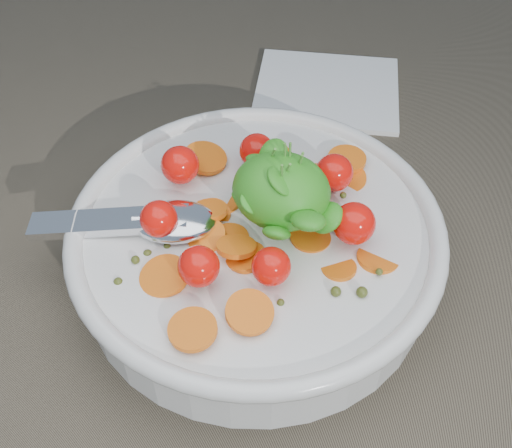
% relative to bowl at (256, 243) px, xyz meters
% --- Properties ---
extents(ground, '(6.00, 6.00, 0.00)m').
position_rel_bowl_xyz_m(ground, '(-0.01, 0.01, -0.04)').
color(ground, '#695E4B').
rests_on(ground, ground).
extents(bowl, '(0.34, 0.31, 0.13)m').
position_rel_bowl_xyz_m(bowl, '(0.00, 0.00, 0.00)').
color(bowl, silver).
rests_on(bowl, ground).
extents(napkin, '(0.19, 0.17, 0.01)m').
position_rel_bowl_xyz_m(napkin, '(-0.00, 0.28, -0.03)').
color(napkin, white).
rests_on(napkin, ground).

